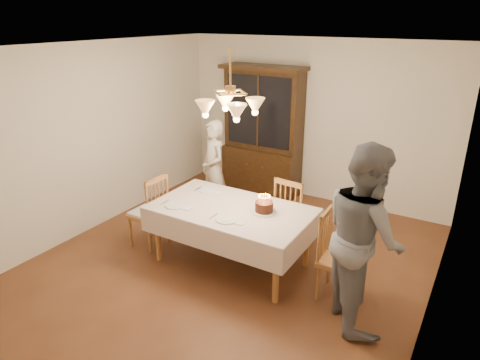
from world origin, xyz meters
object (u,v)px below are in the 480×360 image
Objects in this scene: china_hutch at (263,134)px; birthday_cake at (264,207)px; dining_table at (231,214)px; chair_far_side at (294,217)px; elderly_woman at (214,169)px.

china_hutch is 7.20× the size of birthday_cake.
chair_far_side reaches higher than dining_table.
china_hutch is 2.05m from chair_far_side.
dining_table is at bearing -15.10° from elderly_woman.
chair_far_side is 0.77m from birthday_cake.
chair_far_side is (1.28, -1.49, -0.60)m from china_hutch.
chair_far_side is at bearing -49.37° from china_hutch.
elderly_woman is 4.94× the size of birthday_cake.
dining_table is 1.90× the size of chair_far_side.
elderly_woman is (-0.20, -1.18, -0.30)m from china_hutch.
china_hutch reaches higher than elderly_woman.
dining_table is at bearing -122.18° from chair_far_side.
china_hutch is 2.46m from birthday_cake.
elderly_woman is at bearing -99.57° from china_hutch.
china_hutch is at bearing 118.72° from birthday_cake.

